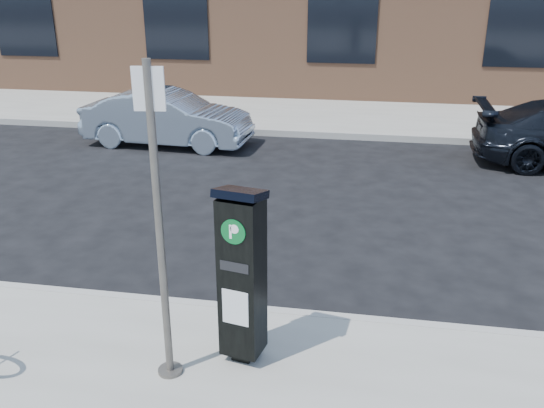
# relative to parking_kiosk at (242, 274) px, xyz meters

# --- Properties ---
(ground) EXTENTS (120.00, 120.00, 0.00)m
(ground) POSITION_rel_parking_kiosk_xyz_m (0.07, 0.91, -1.05)
(ground) COLOR black
(ground) RESTS_ON ground
(sidewalk_far) EXTENTS (60.00, 12.00, 0.15)m
(sidewalk_far) POSITION_rel_parking_kiosk_xyz_m (0.07, 14.91, -0.97)
(sidewalk_far) COLOR gray
(sidewalk_far) RESTS_ON ground
(curb_near) EXTENTS (60.00, 0.12, 0.16)m
(curb_near) POSITION_rel_parking_kiosk_xyz_m (0.07, 0.89, -0.97)
(curb_near) COLOR #9E9B93
(curb_near) RESTS_ON ground
(curb_far) EXTENTS (60.00, 0.12, 0.16)m
(curb_far) POSITION_rel_parking_kiosk_xyz_m (0.07, 8.93, -0.97)
(curb_far) COLOR #9E9B93
(curb_far) RESTS_ON ground
(parking_kiosk) EXTENTS (0.46, 0.43, 1.75)m
(parking_kiosk) POSITION_rel_parking_kiosk_xyz_m (0.00, 0.00, 0.00)
(parking_kiosk) COLOR black
(parking_kiosk) RESTS_ON sidewalk_near
(sign_pole) EXTENTS (0.25, 0.23, 2.84)m
(sign_pole) POSITION_rel_parking_kiosk_xyz_m (-0.62, -0.34, 0.51)
(sign_pole) COLOR #534F49
(sign_pole) RESTS_ON sidewalk_near
(car_silver) EXTENTS (3.85, 1.55, 1.25)m
(car_silver) POSITION_rel_parking_kiosk_xyz_m (-3.49, 7.72, -0.42)
(car_silver) COLOR #99AEC3
(car_silver) RESTS_ON ground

